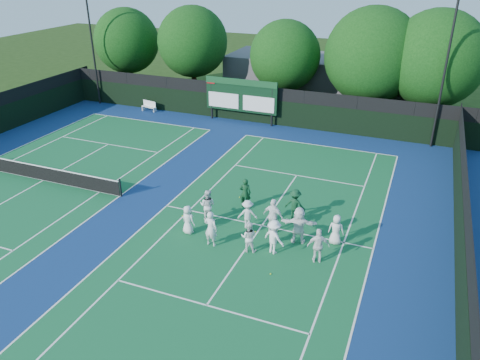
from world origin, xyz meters
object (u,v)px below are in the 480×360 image
at_px(bench, 149,106).
at_px(coach_left, 245,193).
at_px(tennis_net, 42,173).
at_px(scoreboard, 241,96).

distance_m(bench, coach_left, 19.02).
bearing_deg(tennis_net, scoreboard, 64.40).
relative_size(scoreboard, coach_left, 3.58).
xyz_separation_m(bench, coach_left, (14.01, -12.87, 0.35)).
relative_size(tennis_net, bench, 7.69).
bearing_deg(coach_left, bench, -59.64).
bearing_deg(tennis_net, bench, 96.00).
relative_size(scoreboard, bench, 4.08).
bearing_deg(coach_left, tennis_net, -10.24).
height_order(scoreboard, bench, scoreboard).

